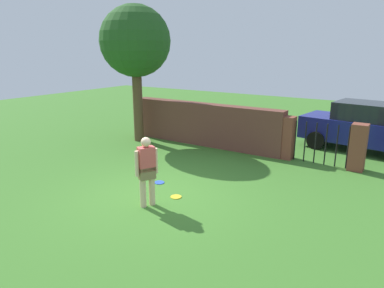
% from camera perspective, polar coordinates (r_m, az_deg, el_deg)
% --- Properties ---
extents(ground_plane, '(40.00, 40.00, 0.00)m').
position_cam_1_polar(ground_plane, '(8.69, -6.06, -8.46)').
color(ground_plane, '#3D7528').
extents(brick_wall, '(6.10, 0.50, 1.56)m').
position_cam_1_polar(brick_wall, '(13.03, 2.05, 3.23)').
color(brick_wall, brown).
rests_on(brick_wall, ground).
extents(tree, '(2.62, 2.62, 5.09)m').
position_cam_1_polar(tree, '(13.54, -9.24, 16.06)').
color(tree, brown).
rests_on(tree, ground).
extents(person, '(0.36, 0.49, 1.62)m').
position_cam_1_polar(person, '(7.88, -7.41, -4.01)').
color(person, beige).
rests_on(person, ground).
extents(fence_gate, '(2.56, 0.44, 1.40)m').
position_cam_1_polar(fence_gate, '(11.50, 20.28, 0.26)').
color(fence_gate, brown).
rests_on(fence_gate, ground).
extents(car, '(4.39, 2.36, 1.72)m').
position_cam_1_polar(car, '(13.59, 26.47, 2.49)').
color(car, navy).
rests_on(car, ground).
extents(frisbee_blue, '(0.27, 0.27, 0.02)m').
position_cam_1_polar(frisbee_blue, '(9.50, -5.36, -6.28)').
color(frisbee_blue, blue).
rests_on(frisbee_blue, ground).
extents(frisbee_yellow, '(0.27, 0.27, 0.02)m').
position_cam_1_polar(frisbee_yellow, '(8.58, -2.63, -8.62)').
color(frisbee_yellow, yellow).
rests_on(frisbee_yellow, ground).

